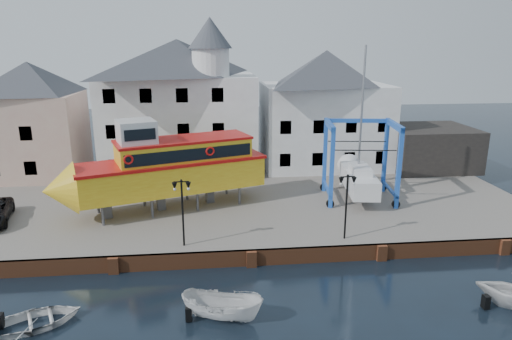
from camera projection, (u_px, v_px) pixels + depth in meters
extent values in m
plane|color=black|center=(251.00, 266.00, 27.24)|extent=(140.00, 140.00, 0.00)
cube|color=#5E5A55|center=(239.00, 198.00, 37.64)|extent=(44.00, 22.00, 1.00)
cube|color=brown|center=(251.00, 258.00, 27.22)|extent=(44.00, 0.25, 1.00)
cube|color=brown|center=(114.00, 266.00, 26.26)|extent=(0.60, 0.36, 1.00)
cube|color=brown|center=(252.00, 259.00, 27.06)|extent=(0.60, 0.36, 1.00)
cube|color=brown|center=(382.00, 253.00, 27.86)|extent=(0.60, 0.36, 1.00)
cube|color=brown|center=(505.00, 247.00, 28.65)|extent=(0.60, 0.36, 1.00)
cube|color=tan|center=(36.00, 135.00, 41.41)|extent=(8.00, 7.00, 7.50)
pyramid|color=#3B3E48|center=(28.00, 78.00, 40.02)|extent=(8.00, 7.00, 2.80)
cube|color=black|center=(31.00, 168.00, 38.72)|extent=(1.00, 0.08, 1.20)
cube|color=black|center=(26.00, 133.00, 37.91)|extent=(1.00, 0.08, 1.20)
cube|color=silver|center=(180.00, 124.00, 42.98)|extent=(14.00, 8.00, 9.00)
pyramid|color=#3B3E48|center=(177.00, 57.00, 41.33)|extent=(14.00, 8.00, 3.20)
cube|color=black|center=(115.00, 166.00, 39.42)|extent=(1.00, 0.08, 1.20)
cube|color=black|center=(150.00, 165.00, 39.72)|extent=(1.00, 0.08, 1.20)
cube|color=black|center=(185.00, 164.00, 40.02)|extent=(1.00, 0.08, 1.20)
cube|color=black|center=(219.00, 163.00, 40.32)|extent=(1.00, 0.08, 1.20)
cube|color=black|center=(112.00, 132.00, 38.61)|extent=(1.00, 0.08, 1.20)
cube|color=black|center=(148.00, 131.00, 38.91)|extent=(1.00, 0.08, 1.20)
cube|color=black|center=(183.00, 130.00, 39.21)|extent=(1.00, 0.08, 1.20)
cube|color=black|center=(218.00, 130.00, 39.51)|extent=(1.00, 0.08, 1.20)
cube|color=black|center=(109.00, 96.00, 37.80)|extent=(1.00, 0.08, 1.20)
cube|color=black|center=(146.00, 96.00, 38.10)|extent=(1.00, 0.08, 1.20)
cube|color=black|center=(182.00, 95.00, 38.40)|extent=(1.00, 0.08, 1.20)
cube|color=black|center=(218.00, 95.00, 38.70)|extent=(1.00, 0.08, 1.20)
cylinder|color=silver|center=(211.00, 63.00, 39.44)|extent=(3.20, 3.20, 2.40)
cone|color=#3B3E48|center=(210.00, 33.00, 38.76)|extent=(3.80, 3.80, 2.60)
cube|color=silver|center=(324.00, 125.00, 44.99)|extent=(12.00, 8.00, 8.00)
pyramid|color=#3B3E48|center=(326.00, 67.00, 43.47)|extent=(12.00, 8.00, 3.20)
cube|color=black|center=(285.00, 160.00, 41.39)|extent=(1.00, 0.08, 1.20)
cube|color=black|center=(317.00, 159.00, 41.69)|extent=(1.00, 0.08, 1.20)
cube|color=black|center=(349.00, 158.00, 41.99)|extent=(1.00, 0.08, 1.20)
cube|color=black|center=(381.00, 158.00, 42.29)|extent=(1.00, 0.08, 1.20)
cube|color=black|center=(286.00, 127.00, 40.58)|extent=(1.00, 0.08, 1.20)
cube|color=black|center=(319.00, 127.00, 40.88)|extent=(1.00, 0.08, 1.20)
cube|color=black|center=(351.00, 126.00, 41.18)|extent=(1.00, 0.08, 1.20)
cube|color=black|center=(383.00, 126.00, 41.48)|extent=(1.00, 0.08, 1.20)
cube|color=black|center=(428.00, 147.00, 44.61)|extent=(8.00, 7.00, 4.00)
cylinder|color=black|center=(183.00, 215.00, 27.19)|extent=(0.12, 0.12, 4.00)
cube|color=black|center=(181.00, 182.00, 26.63)|extent=(0.90, 0.06, 0.06)
sphere|color=black|center=(181.00, 181.00, 26.61)|extent=(0.16, 0.16, 0.16)
cone|color=black|center=(175.00, 186.00, 26.66)|extent=(0.32, 0.32, 0.45)
sphere|color=silver|center=(175.00, 189.00, 26.71)|extent=(0.18, 0.18, 0.18)
cone|color=black|center=(188.00, 186.00, 26.74)|extent=(0.32, 0.32, 0.45)
sphere|color=silver|center=(188.00, 189.00, 26.79)|extent=(0.18, 0.18, 0.18)
cylinder|color=black|center=(346.00, 208.00, 28.18)|extent=(0.12, 0.12, 4.00)
cube|color=black|center=(348.00, 177.00, 27.63)|extent=(0.90, 0.06, 0.06)
sphere|color=black|center=(348.00, 176.00, 27.61)|extent=(0.16, 0.16, 0.16)
cone|color=black|center=(341.00, 181.00, 27.66)|extent=(0.32, 0.32, 0.45)
sphere|color=silver|center=(341.00, 184.00, 27.71)|extent=(0.18, 0.18, 0.18)
cone|color=black|center=(354.00, 181.00, 27.74)|extent=(0.32, 0.32, 0.45)
sphere|color=silver|center=(354.00, 184.00, 27.79)|extent=(0.18, 0.18, 0.18)
cylinder|color=#59595E|center=(103.00, 215.00, 30.56)|extent=(0.25, 0.25, 1.42)
cylinder|color=#59595E|center=(98.00, 203.00, 32.87)|extent=(0.25, 0.25, 1.42)
cylinder|color=#59595E|center=(152.00, 208.00, 31.92)|extent=(0.25, 0.25, 1.42)
cylinder|color=#59595E|center=(144.00, 197.00, 34.23)|extent=(0.25, 0.25, 1.42)
cylinder|color=#59595E|center=(198.00, 201.00, 33.28)|extent=(0.25, 0.25, 1.42)
cylinder|color=#59595E|center=(187.00, 191.00, 35.59)|extent=(0.25, 0.25, 1.42)
cylinder|color=#59595E|center=(239.00, 195.00, 34.64)|extent=(0.25, 0.25, 1.42)
cylinder|color=#59595E|center=(226.00, 185.00, 36.95)|extent=(0.25, 0.25, 1.42)
cube|color=#59595E|center=(107.00, 208.00, 31.91)|extent=(0.69, 0.64, 1.42)
cube|color=#59595E|center=(161.00, 200.00, 33.46)|extent=(0.69, 0.64, 1.42)
cube|color=#59595E|center=(210.00, 193.00, 35.02)|extent=(0.69, 0.64, 1.42)
cube|color=gold|center=(172.00, 176.00, 33.38)|extent=(13.73, 7.79, 2.09)
cone|color=gold|center=(59.00, 190.00, 30.23)|extent=(3.16, 4.09, 3.61)
cube|color=#B7110E|center=(172.00, 161.00, 33.07)|extent=(14.05, 8.02, 0.21)
cube|color=gold|center=(184.00, 151.00, 33.28)|extent=(10.02, 6.18, 1.52)
cube|color=black|center=(191.00, 155.00, 31.84)|extent=(8.62, 3.06, 0.85)
cube|color=black|center=(178.00, 146.00, 34.70)|extent=(8.62, 3.06, 0.85)
cube|color=#B7110E|center=(183.00, 139.00, 33.05)|extent=(10.23, 6.33, 0.17)
cube|color=silver|center=(136.00, 133.00, 31.48)|extent=(3.14, 3.14, 1.73)
cube|color=black|center=(140.00, 135.00, 30.36)|extent=(1.98, 0.74, 0.76)
torus|color=#B7110E|center=(128.00, 160.00, 30.00)|extent=(0.67, 0.34, 0.66)
torus|color=#B7110E|center=(210.00, 151.00, 32.34)|extent=(0.67, 0.34, 0.66)
cube|color=blue|center=(332.00, 169.00, 33.26)|extent=(0.34, 0.34, 6.04)
cylinder|color=black|center=(330.00, 204.00, 33.99)|extent=(0.63, 0.29, 0.60)
cube|color=blue|center=(325.00, 155.00, 37.12)|extent=(0.34, 0.34, 6.04)
cylinder|color=black|center=(324.00, 187.00, 37.86)|extent=(0.63, 0.29, 0.60)
cube|color=blue|center=(399.00, 169.00, 33.15)|extent=(0.34, 0.34, 6.04)
cylinder|color=black|center=(396.00, 204.00, 33.89)|extent=(0.63, 0.29, 0.60)
cube|color=blue|center=(385.00, 156.00, 37.02)|extent=(0.34, 0.34, 6.04)
cylinder|color=black|center=(383.00, 188.00, 37.75)|extent=(0.63, 0.29, 0.60)
cube|color=blue|center=(330.00, 125.00, 34.42)|extent=(0.84, 4.32, 0.42)
cube|color=blue|center=(327.00, 188.00, 35.77)|extent=(0.75, 4.31, 0.18)
cube|color=blue|center=(395.00, 125.00, 34.31)|extent=(0.84, 4.32, 0.42)
cube|color=blue|center=(389.00, 189.00, 35.67)|extent=(0.75, 4.31, 0.18)
cube|color=blue|center=(357.00, 121.00, 36.30)|extent=(5.18, 0.95, 0.30)
cube|color=silver|center=(359.00, 180.00, 35.54)|extent=(2.78, 6.67, 1.38)
cone|color=silver|center=(350.00, 167.00, 39.23)|extent=(2.14, 1.62, 1.99)
cube|color=#59595E|center=(358.00, 192.00, 35.80)|extent=(0.40, 1.57, 0.60)
cube|color=silver|center=(361.00, 170.00, 34.86)|extent=(1.70, 2.74, 0.52)
cylinder|color=#99999E|center=(362.00, 110.00, 34.48)|extent=(0.18, 0.18, 9.49)
cube|color=black|center=(365.00, 150.00, 33.30)|extent=(4.56, 0.69, 0.05)
cube|color=black|center=(357.00, 141.00, 36.29)|extent=(4.56, 0.69, 0.05)
imported|color=silver|center=(222.00, 319.00, 22.05)|extent=(4.35, 2.77, 1.57)
imported|color=silver|center=(37.00, 326.00, 21.50)|extent=(4.81, 4.22, 0.83)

